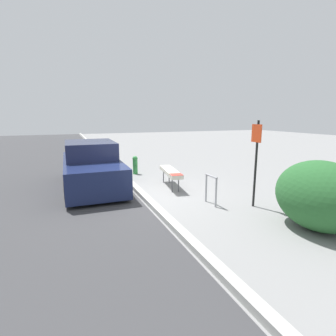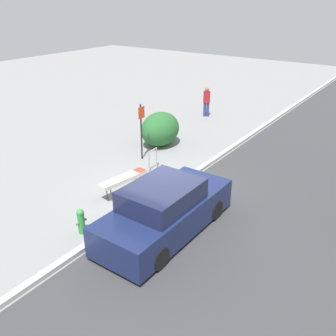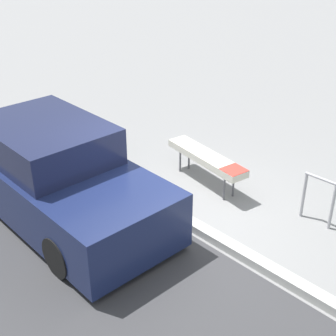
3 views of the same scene
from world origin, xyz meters
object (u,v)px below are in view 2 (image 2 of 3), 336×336
object	(u,v)px
parked_car_near	(165,211)
fire_hydrant	(81,220)
bench	(124,179)
sign_post	(141,127)
bike_rack	(153,157)
pedestrian	(207,101)

from	to	relation	value
parked_car_near	fire_hydrant	bearing A→B (deg)	126.88
bench	sign_post	bearing A→B (deg)	35.04
sign_post	fire_hydrant	size ratio (longest dim) A/B	3.01
bike_rack	parked_car_near	world-z (taller)	parked_car_near
bench	bike_rack	size ratio (longest dim) A/B	2.27
bike_rack	parked_car_near	xyz separation A→B (m)	(-3.16, -2.85, 0.19)
sign_post	bench	bearing A→B (deg)	-153.22
bench	parked_car_near	xyz separation A→B (m)	(-1.08, -2.50, 0.16)
bench	bike_rack	world-z (taller)	bike_rack
bike_rack	sign_post	world-z (taller)	sign_post
bench	sign_post	xyz separation A→B (m)	(2.64, 1.33, 0.86)
sign_post	pedestrian	xyz separation A→B (m)	(6.71, 0.84, -0.51)
bike_rack	pedestrian	world-z (taller)	pedestrian
parked_car_near	bike_rack	bearing A→B (deg)	42.53
fire_hydrant	parked_car_near	bearing A→B (deg)	-53.61
bench	bike_rack	bearing A→B (deg)	17.86
sign_post	bike_rack	bearing A→B (deg)	-119.93
sign_post	parked_car_near	world-z (taller)	sign_post
bike_rack	parked_car_near	distance (m)	4.26
bench	fire_hydrant	distance (m)	2.56
pedestrian	parked_car_near	distance (m)	11.43
fire_hydrant	parked_car_near	world-z (taller)	parked_car_near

